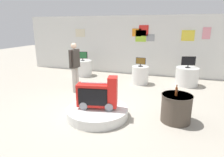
{
  "coord_description": "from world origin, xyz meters",
  "views": [
    {
      "loc": [
        1.97,
        -4.84,
        2.33
      ],
      "look_at": [
        0.35,
        0.14,
        0.89
      ],
      "focal_mm": 30.74,
      "sensor_mm": 36.0,
      "label": 1
    }
  ],
  "objects": [
    {
      "name": "display_pedestal_center_rear",
      "position": [
        0.7,
        2.8,
        0.37
      ],
      "size": [
        0.67,
        0.67,
        0.73
      ],
      "primitive_type": "cylinder",
      "color": "silver",
      "rests_on": "ground"
    },
    {
      "name": "main_display_pedestal",
      "position": [
        0.16,
        -0.53,
        0.12
      ],
      "size": [
        1.61,
        1.61,
        0.24
      ],
      "primitive_type": "cylinder",
      "color": "silver",
      "rests_on": "ground"
    },
    {
      "name": "side_table_round",
      "position": [
        2.13,
        -0.16,
        0.36
      ],
      "size": [
        0.76,
        0.76,
        0.7
      ],
      "color": "#4C4238",
      "rests_on": "ground"
    },
    {
      "name": "novelty_firetruck_tv",
      "position": [
        0.18,
        -0.54,
        0.59
      ],
      "size": [
        1.08,
        0.54,
        0.86
      ],
      "color": "gray",
      "rests_on": "main_display_pedestal"
    },
    {
      "name": "ground_plane",
      "position": [
        0.0,
        0.0,
        0.0
      ],
      "size": [
        30.0,
        30.0,
        0.0
      ],
      "primitive_type": "plane",
      "color": "#A8A091"
    },
    {
      "name": "tv_on_center_rear",
      "position": [
        0.7,
        2.8,
        0.93
      ],
      "size": [
        0.4,
        0.2,
        0.36
      ],
      "color": "black",
      "rests_on": "display_pedestal_center_rear"
    },
    {
      "name": "tv_on_left_rear",
      "position": [
        -2.16,
        3.31,
        0.97
      ],
      "size": [
        0.45,
        0.16,
        0.42
      ],
      "color": "black",
      "rests_on": "display_pedestal_left_rear"
    },
    {
      "name": "display_pedestal_right_rear",
      "position": [
        2.52,
        3.16,
        0.37
      ],
      "size": [
        0.88,
        0.88,
        0.73
      ],
      "primitive_type": "cylinder",
      "color": "silver",
      "rests_on": "ground"
    },
    {
      "name": "display_pedestal_left_rear",
      "position": [
        -2.16,
        3.31,
        0.37
      ],
      "size": [
        0.82,
        0.82,
        0.73
      ],
      "primitive_type": "cylinder",
      "color": "silver",
      "rests_on": "ground"
    },
    {
      "name": "shopper_browsing_near_truck",
      "position": [
        -1.35,
        1.08,
        1.04
      ],
      "size": [
        0.24,
        0.56,
        1.76
      ],
      "color": "#B2ADA3",
      "rests_on": "ground"
    },
    {
      "name": "tv_on_right_rear",
      "position": [
        2.52,
        3.15,
        0.98
      ],
      "size": [
        0.53,
        0.21,
        0.44
      ],
      "color": "black",
      "rests_on": "display_pedestal_right_rear"
    },
    {
      "name": "back_wall_display",
      "position": [
        0.01,
        4.39,
        1.41
      ],
      "size": [
        11.36,
        0.13,
        2.8
      ],
      "color": "silver",
      "rests_on": "ground"
    },
    {
      "name": "bottle_on_side_table",
      "position": [
        2.09,
        -0.22,
        0.81
      ],
      "size": [
        0.06,
        0.06,
        0.27
      ],
      "color": "brown",
      "rests_on": "side_table_round"
    }
  ]
}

